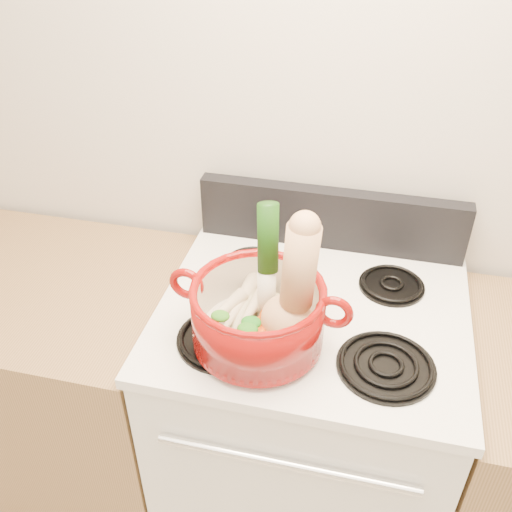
% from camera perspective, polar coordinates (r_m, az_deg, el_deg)
% --- Properties ---
extents(wall_back, '(3.50, 0.02, 2.60)m').
position_cam_1_polar(wall_back, '(1.57, 8.45, 12.74)').
color(wall_back, beige).
rests_on(wall_back, floor).
extents(stove_body, '(0.76, 0.65, 0.92)m').
position_cam_1_polar(stove_body, '(1.82, 4.77, -17.06)').
color(stove_body, white).
rests_on(stove_body, floor).
extents(cooktop, '(0.78, 0.67, 0.03)m').
position_cam_1_polar(cooktop, '(1.47, 5.68, -5.78)').
color(cooktop, white).
rests_on(cooktop, stove_body).
extents(control_backsplash, '(0.76, 0.05, 0.18)m').
position_cam_1_polar(control_backsplash, '(1.65, 7.47, 3.75)').
color(control_backsplash, black).
rests_on(control_backsplash, cooktop).
extents(oven_handle, '(0.60, 0.02, 0.02)m').
position_cam_1_polar(oven_handle, '(1.36, 2.96, -20.05)').
color(oven_handle, silver).
rests_on(oven_handle, stove_body).
extents(burner_front_left, '(0.22, 0.22, 0.02)m').
position_cam_1_polar(burner_front_left, '(1.37, -3.27, -8.15)').
color(burner_front_left, black).
rests_on(burner_front_left, cooktop).
extents(burner_front_right, '(0.22, 0.22, 0.02)m').
position_cam_1_polar(burner_front_right, '(1.34, 12.88, -10.57)').
color(burner_front_right, black).
rests_on(burner_front_right, cooktop).
extents(burner_back_left, '(0.17, 0.17, 0.02)m').
position_cam_1_polar(burner_back_left, '(1.59, -0.28, -0.84)').
color(burner_back_left, black).
rests_on(burner_back_left, cooktop).
extents(burner_back_right, '(0.17, 0.17, 0.02)m').
position_cam_1_polar(burner_back_right, '(1.56, 13.42, -2.74)').
color(burner_back_right, black).
rests_on(burner_back_right, cooktop).
extents(dutch_oven, '(0.32, 0.32, 0.15)m').
position_cam_1_polar(dutch_oven, '(1.30, 0.20, -5.88)').
color(dutch_oven, maroon).
rests_on(dutch_oven, burner_front_left).
extents(pot_handle_left, '(0.09, 0.02, 0.08)m').
position_cam_1_polar(pot_handle_left, '(1.31, -6.95, -2.76)').
color(pot_handle_left, maroon).
rests_on(pot_handle_left, dutch_oven).
extents(pot_handle_right, '(0.09, 0.02, 0.08)m').
position_cam_1_polar(pot_handle_right, '(1.24, 7.83, -5.58)').
color(pot_handle_right, maroon).
rests_on(pot_handle_right, dutch_oven).
extents(squash, '(0.17, 0.16, 0.31)m').
position_cam_1_polar(squash, '(1.21, 3.29, -2.85)').
color(squash, tan).
rests_on(squash, dutch_oven).
extents(leek, '(0.07, 0.09, 0.31)m').
position_cam_1_polar(leek, '(1.27, 1.11, -0.61)').
color(leek, silver).
rests_on(leek, dutch_oven).
extents(ginger, '(0.10, 0.09, 0.05)m').
position_cam_1_polar(ginger, '(1.36, 1.16, -4.76)').
color(ginger, tan).
rests_on(ginger, dutch_oven).
extents(parsnip_0, '(0.06, 0.25, 0.07)m').
position_cam_1_polar(parsnip_0, '(1.35, -1.13, -4.86)').
color(parsnip_0, beige).
rests_on(parsnip_0, dutch_oven).
extents(parsnip_1, '(0.08, 0.21, 0.06)m').
position_cam_1_polar(parsnip_1, '(1.34, -1.84, -5.02)').
color(parsnip_1, beige).
rests_on(parsnip_1, dutch_oven).
extents(parsnip_2, '(0.08, 0.19, 0.06)m').
position_cam_1_polar(parsnip_2, '(1.33, -0.32, -5.06)').
color(parsnip_2, '#EFE0C3').
rests_on(parsnip_2, dutch_oven).
extents(parsnip_3, '(0.11, 0.16, 0.05)m').
position_cam_1_polar(parsnip_3, '(1.32, -3.71, -5.72)').
color(parsnip_3, beige).
rests_on(parsnip_3, dutch_oven).
extents(carrot_0, '(0.04, 0.17, 0.05)m').
position_cam_1_polar(carrot_0, '(1.30, 0.25, -7.46)').
color(carrot_0, '#C44209').
rests_on(carrot_0, dutch_oven).
extents(carrot_1, '(0.10, 0.14, 0.04)m').
position_cam_1_polar(carrot_1, '(1.29, -1.16, -7.55)').
color(carrot_1, '#C94B0A').
rests_on(carrot_1, dutch_oven).
extents(carrot_2, '(0.06, 0.18, 0.05)m').
position_cam_1_polar(carrot_2, '(1.27, 0.79, -7.66)').
color(carrot_2, '#C53709').
rests_on(carrot_2, dutch_oven).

